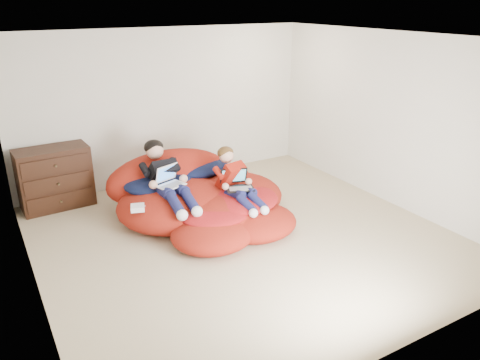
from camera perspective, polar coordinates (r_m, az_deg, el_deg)
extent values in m
cube|color=tan|center=(6.22, 0.42, -7.96)|extent=(5.10, 5.10, 0.25)
cube|color=beige|center=(7.87, -9.01, 8.84)|extent=(5.10, 0.02, 2.50)
cube|color=beige|center=(3.88, 19.79, -5.48)|extent=(5.10, 0.02, 2.50)
cube|color=beige|center=(4.96, -25.36, -0.47)|extent=(0.02, 5.10, 2.50)
cube|color=beige|center=(7.24, 17.96, 6.98)|extent=(0.02, 5.10, 2.50)
cube|color=silver|center=(5.44, 0.50, 17.04)|extent=(5.10, 5.10, 0.02)
cube|color=black|center=(7.38, -21.65, 0.27)|extent=(1.03, 0.56, 0.91)
cube|color=black|center=(7.23, -21.01, -2.39)|extent=(0.91, 0.07, 0.22)
cylinder|color=#4C3F26|center=(7.21, -20.98, -2.45)|extent=(0.03, 0.06, 0.03)
cube|color=black|center=(7.13, -21.29, -0.39)|extent=(0.91, 0.07, 0.22)
cylinder|color=#4C3F26|center=(7.12, -21.26, -0.44)|extent=(0.03, 0.06, 0.03)
cube|color=black|center=(7.04, -21.58, 1.67)|extent=(0.91, 0.07, 0.22)
cylinder|color=#4C3F26|center=(7.03, -21.56, 1.62)|extent=(0.03, 0.06, 0.03)
ellipsoid|color=#A82012|center=(6.62, -7.61, -2.91)|extent=(1.71, 1.53, 0.61)
ellipsoid|color=#A82012|center=(6.90, -1.01, -1.86)|extent=(1.49, 1.45, 0.54)
ellipsoid|color=#A82012|center=(6.38, -2.39, -4.08)|extent=(1.54, 1.23, 0.49)
ellipsoid|color=#A82012|center=(5.95, -3.35, -6.54)|extent=(1.08, 0.99, 0.36)
ellipsoid|color=#A82012|center=(6.25, 1.85, -5.14)|extent=(1.14, 1.03, 0.37)
ellipsoid|color=#A82012|center=(7.09, -8.61, 0.28)|extent=(1.92, 0.85, 0.85)
ellipsoid|color=#0F1738|center=(6.71, -9.95, -0.31)|extent=(0.98, 0.80, 0.25)
ellipsoid|color=#0F1738|center=(7.07, -5.03, 1.43)|extent=(0.95, 0.66, 0.23)
ellipsoid|color=#B2191B|center=(6.45, -0.19, -2.22)|extent=(1.10, 1.10, 0.20)
ellipsoid|color=#B2191B|center=(6.14, -3.11, -3.93)|extent=(0.98, 0.88, 0.18)
ellipsoid|color=white|center=(6.94, -10.89, 1.62)|extent=(0.39, 0.25, 0.25)
cube|color=black|center=(6.58, -9.61, 0.88)|extent=(0.36, 0.52, 0.47)
sphere|color=tan|center=(6.67, -10.36, 3.56)|extent=(0.25, 0.25, 0.25)
ellipsoid|color=black|center=(6.69, -10.48, 3.98)|extent=(0.28, 0.26, 0.21)
cylinder|color=#151843|center=(6.27, -9.13, -1.52)|extent=(0.17, 0.40, 0.22)
cylinder|color=#151843|center=(5.98, -7.86, -2.97)|extent=(0.14, 0.39, 0.26)
sphere|color=white|center=(5.84, -7.07, -4.28)|extent=(0.14, 0.14, 0.14)
cylinder|color=#151843|center=(6.33, -7.42, -1.17)|extent=(0.17, 0.40, 0.22)
cylinder|color=#151843|center=(6.05, -6.08, -2.59)|extent=(0.14, 0.39, 0.26)
sphere|color=white|center=(5.91, -5.26, -3.87)|extent=(0.14, 0.14, 0.14)
cube|color=#AC1D0F|center=(6.50, -1.15, 0.47)|extent=(0.36, 0.41, 0.45)
sphere|color=tan|center=(6.50, -1.68, 2.99)|extent=(0.21, 0.21, 0.21)
ellipsoid|color=#472E12|center=(6.51, -1.79, 3.35)|extent=(0.23, 0.22, 0.18)
cylinder|color=#151843|center=(6.29, -0.60, -1.77)|extent=(0.20, 0.36, 0.19)
cylinder|color=#151843|center=(6.07, 0.79, -2.98)|extent=(0.17, 0.34, 0.22)
sphere|color=white|center=(5.96, 1.64, -4.07)|extent=(0.12, 0.12, 0.12)
cylinder|color=#151843|center=(6.37, 0.74, -1.47)|extent=(0.20, 0.36, 0.19)
cylinder|color=#151843|center=(6.15, 2.16, -2.65)|extent=(0.17, 0.34, 0.22)
sphere|color=white|center=(6.04, 3.02, -3.71)|extent=(0.12, 0.12, 0.12)
cube|color=white|center=(6.28, -8.36, -0.65)|extent=(0.41, 0.34, 0.01)
cube|color=gray|center=(6.27, -8.33, -0.61)|extent=(0.32, 0.22, 0.00)
cube|color=white|center=(6.37, -8.94, 0.83)|extent=(0.35, 0.18, 0.24)
cube|color=#3C75CC|center=(6.36, -8.92, 0.83)|extent=(0.31, 0.15, 0.19)
cube|color=black|center=(6.32, 0.01, -1.04)|extent=(0.43, 0.37, 0.01)
cube|color=gray|center=(6.30, 0.07, -1.01)|extent=(0.34, 0.24, 0.00)
cube|color=black|center=(6.42, -0.79, 0.52)|extent=(0.38, 0.23, 0.24)
cube|color=teal|center=(6.41, -0.76, 0.53)|extent=(0.33, 0.19, 0.20)
cube|color=white|center=(6.11, -12.37, -3.33)|extent=(0.22, 0.22, 0.06)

